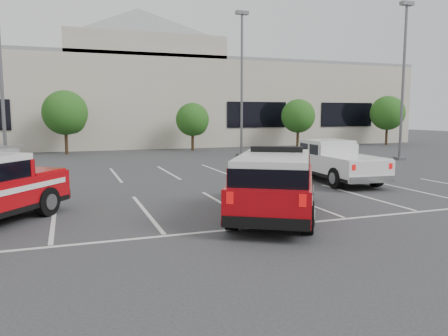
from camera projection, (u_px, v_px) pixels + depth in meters
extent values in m
plane|color=#303032|center=(227.00, 206.00, 14.55)|extent=(120.00, 120.00, 0.00)
cube|color=silver|center=(191.00, 185.00, 18.75)|extent=(23.00, 15.00, 0.01)
cube|color=beige|center=(118.00, 105.00, 43.94)|extent=(60.00, 15.00, 8.00)
cube|color=gray|center=(116.00, 63.00, 43.43)|extent=(60.00, 15.00, 0.30)
cube|color=beige|center=(139.00, 53.00, 42.59)|extent=(14.00, 12.00, 2.00)
pyramid|color=gray|center=(138.00, 25.00, 42.27)|extent=(15.98, 15.98, 3.20)
cylinder|color=#3F2B19|center=(66.00, 142.00, 33.30)|extent=(0.24, 0.24, 1.84)
sphere|color=#1C5416|center=(65.00, 113.00, 33.02)|extent=(3.37, 3.37, 3.37)
sphere|color=#1C5416|center=(71.00, 119.00, 33.41)|extent=(2.24, 2.24, 2.24)
cylinder|color=#3F2B19|center=(193.00, 142.00, 36.68)|extent=(0.24, 0.24, 1.51)
sphere|color=#1C5416|center=(192.00, 120.00, 36.45)|extent=(2.77, 2.77, 2.77)
sphere|color=#1C5416|center=(196.00, 124.00, 36.82)|extent=(1.85, 1.85, 1.85)
cylinder|color=#3F2B19|center=(298.00, 138.00, 40.03)|extent=(0.24, 0.24, 1.67)
sphere|color=#1C5416|center=(298.00, 116.00, 39.77)|extent=(3.07, 3.07, 3.07)
sphere|color=#1C5416|center=(301.00, 121.00, 40.15)|extent=(2.05, 2.05, 2.05)
cylinder|color=#3F2B19|center=(386.00, 136.00, 43.37)|extent=(0.24, 0.24, 1.84)
sphere|color=#1C5416|center=(387.00, 113.00, 43.10)|extent=(3.37, 3.37, 3.37)
sphere|color=#1C5416|center=(389.00, 118.00, 43.48)|extent=(2.24, 2.24, 2.24)
cube|color=#59595E|center=(7.00, 170.00, 23.05)|extent=(0.60, 0.60, 0.20)
cylinder|color=#59595E|center=(1.00, 76.00, 22.45)|extent=(0.18, 0.18, 10.00)
cube|color=#59595E|center=(241.00, 155.00, 31.83)|extent=(0.60, 0.60, 0.20)
cylinder|color=#59595E|center=(242.00, 87.00, 31.22)|extent=(0.18, 0.18, 10.00)
cube|color=#59595E|center=(242.00, 13.00, 30.60)|extent=(0.90, 0.40, 0.24)
cube|color=#59595E|center=(399.00, 158.00, 29.25)|extent=(0.60, 0.60, 0.20)
cylinder|color=#59595E|center=(403.00, 84.00, 28.64)|extent=(0.18, 0.18, 10.00)
cube|color=#59595E|center=(407.00, 3.00, 28.01)|extent=(0.90, 0.40, 0.24)
cube|color=#A5070E|center=(275.00, 189.00, 13.13)|extent=(4.85, 6.14, 0.90)
cube|color=black|center=(274.00, 169.00, 12.52)|extent=(3.82, 4.59, 0.47)
cube|color=silver|center=(274.00, 158.00, 12.48)|extent=(3.75, 4.49, 0.17)
cube|color=black|center=(277.00, 149.00, 13.36)|extent=(1.51, 1.07, 0.16)
cube|color=silver|center=(333.00, 164.00, 20.00)|extent=(2.46, 6.17, 0.88)
cube|color=black|center=(327.00, 148.00, 20.44)|extent=(2.05, 2.25, 0.46)
cube|color=silver|center=(327.00, 142.00, 20.40)|extent=(2.01, 2.21, 0.17)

